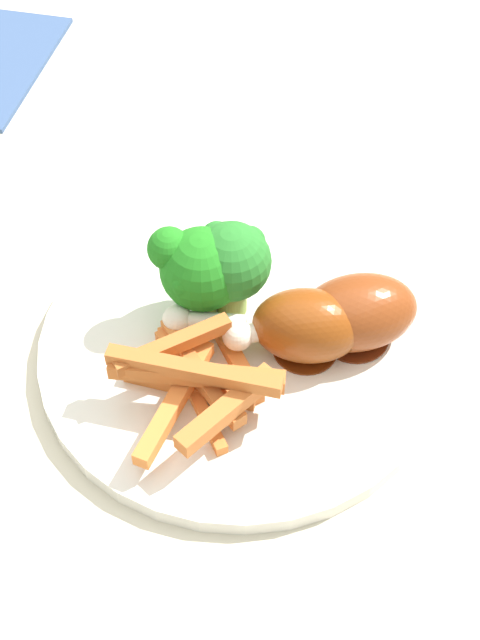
% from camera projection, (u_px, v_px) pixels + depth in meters
% --- Properties ---
extents(ground_plane, '(6.00, 6.00, 0.00)m').
position_uv_depth(ground_plane, '(203.00, 638.00, 1.18)').
color(ground_plane, '#6B5B4C').
extents(dining_table, '(0.92, 0.68, 0.75)m').
position_uv_depth(dining_table, '(178.00, 377.00, 0.71)').
color(dining_table, beige).
rests_on(dining_table, ground_plane).
extents(dinner_plate, '(0.26, 0.26, 0.01)m').
position_uv_depth(dinner_plate, '(240.00, 346.00, 0.55)').
color(dinner_plate, white).
rests_on(dinner_plate, dining_table).
extents(broccoli_floret_front, '(0.05, 0.07, 0.07)m').
position_uv_depth(broccoli_floret_front, '(203.00, 266.00, 0.53)').
color(broccoli_floret_front, '#78AB48').
rests_on(broccoli_floret_front, dinner_plate).
extents(broccoli_floret_middle, '(0.05, 0.05, 0.07)m').
position_uv_depth(broccoli_floret_middle, '(229.00, 260.00, 0.53)').
color(broccoli_floret_middle, '#8CAD4C').
rests_on(broccoli_floret_middle, dinner_plate).
extents(carrot_fries_pile, '(0.11, 0.10, 0.04)m').
position_uv_depth(carrot_fries_pile, '(198.00, 379.00, 0.50)').
color(carrot_fries_pile, orange).
rests_on(carrot_fries_pile, dinner_plate).
extents(chicken_drumstick_near, '(0.05, 0.13, 0.05)m').
position_uv_depth(chicken_drumstick_near, '(298.00, 326.00, 0.52)').
color(chicken_drumstick_near, '#5E2309').
rests_on(chicken_drumstick_near, dinner_plate).
extents(chicken_drumstick_far, '(0.06, 0.13, 0.05)m').
position_uv_depth(chicken_drumstick_far, '(351.00, 314.00, 0.53)').
color(chicken_drumstick_far, '#5E220D').
rests_on(chicken_drumstick_far, dinner_plate).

